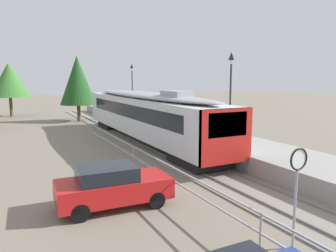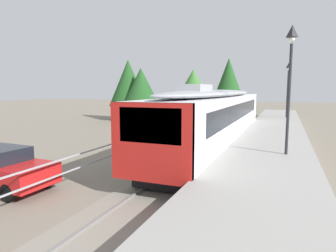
# 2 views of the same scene
# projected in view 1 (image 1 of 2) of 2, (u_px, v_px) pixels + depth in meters

# --- Properties ---
(ground_plane) EXTENTS (160.00, 160.00, 0.00)m
(ground_plane) POSITION_uv_depth(u_px,v_px,m) (133.00, 164.00, 17.11)
(ground_plane) COLOR slate
(track_rails) EXTENTS (3.20, 60.00, 0.14)m
(track_rails) POSITION_uv_depth(u_px,v_px,m) (181.00, 158.00, 18.45)
(track_rails) COLOR gray
(track_rails) RESTS_ON ground
(commuter_train) EXTENTS (2.82, 19.51, 3.74)m
(commuter_train) POSITION_uv_depth(u_px,v_px,m) (145.00, 113.00, 22.87)
(commuter_train) COLOR silver
(commuter_train) RESTS_ON track_rails
(station_platform) EXTENTS (3.90, 60.00, 0.90)m
(station_platform) POSITION_uv_depth(u_px,v_px,m) (227.00, 145.00, 19.84)
(station_platform) COLOR #999691
(station_platform) RESTS_ON ground
(platform_lamp_mid_platform) EXTENTS (0.34, 0.34, 5.35)m
(platform_lamp_mid_platform) POSITION_uv_depth(u_px,v_px,m) (231.00, 78.00, 20.24)
(platform_lamp_mid_platform) COLOR #232328
(platform_lamp_mid_platform) RESTS_ON station_platform
(platform_lamp_far_end) EXTENTS (0.34, 0.34, 5.35)m
(platform_lamp_far_end) POSITION_uv_depth(u_px,v_px,m) (132.00, 78.00, 36.01)
(platform_lamp_far_end) COLOR #232328
(platform_lamp_far_end) RESTS_ON station_platform
(speed_limit_sign) EXTENTS (0.61, 0.10, 2.81)m
(speed_limit_sign) POSITION_uv_depth(u_px,v_px,m) (298.00, 173.00, 8.31)
(speed_limit_sign) COLOR #9EA0A5
(speed_limit_sign) RESTS_ON ground
(carpark_fence) EXTENTS (0.06, 36.06, 1.25)m
(carpark_fence) POSITION_uv_depth(u_px,v_px,m) (261.00, 225.00, 8.02)
(carpark_fence) COLOR #9EA0A5
(carpark_fence) RESTS_ON ground
(parked_hatchback_red) EXTENTS (4.07, 1.93, 1.53)m
(parked_hatchback_red) POSITION_uv_depth(u_px,v_px,m) (112.00, 186.00, 11.34)
(parked_hatchback_red) COLOR red
(parked_hatchback_red) RESTS_ON ground
(tree_behind_carpark) EXTENTS (3.79, 3.79, 7.01)m
(tree_behind_carpark) POSITION_uv_depth(u_px,v_px,m) (78.00, 80.00, 34.04)
(tree_behind_carpark) COLOR brown
(tree_behind_carpark) RESTS_ON ground
(tree_behind_station_far) EXTENTS (4.77, 4.77, 6.47)m
(tree_behind_station_far) POSITION_uv_depth(u_px,v_px,m) (9.00, 80.00, 38.34)
(tree_behind_station_far) COLOR brown
(tree_behind_station_far) RESTS_ON ground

